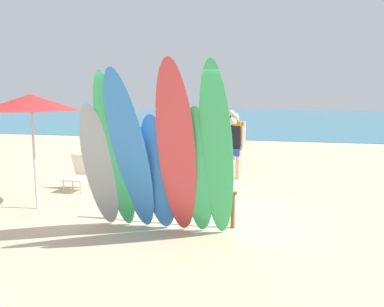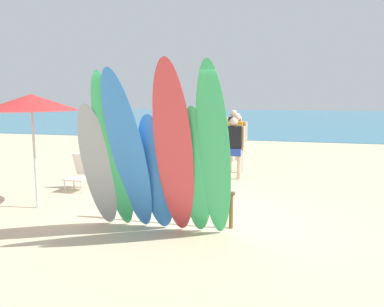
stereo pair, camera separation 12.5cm
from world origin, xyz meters
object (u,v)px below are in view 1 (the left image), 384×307
(surfboard_red_4, at_px, (177,154))
(beachgoer_near_rack, at_px, (231,132))
(surfboard_blue_2, at_px, (131,155))
(beachgoer_strolling, at_px, (200,146))
(beachgoer_midbeach, at_px, (232,144))
(beach_chair_red, at_px, (80,172))
(surfboard_grey_0, at_px, (100,168))
(surfboard_green_5, at_px, (199,173))
(surfboard_blue_3, at_px, (158,174))
(beachgoer_photographing, at_px, (190,131))
(beach_umbrella, at_px, (31,102))
(surfboard_rack, at_px, (169,196))
(surfboard_green_6, at_px, (217,155))
(beachgoer_by_water, at_px, (235,138))
(surfboard_green_1, at_px, (115,155))
(distant_boat, at_px, (161,127))

(surfboard_red_4, distance_m, beachgoer_near_rack, 7.52)
(surfboard_blue_2, bearing_deg, beachgoer_strolling, 88.83)
(surfboard_blue_2, distance_m, beachgoer_midbeach, 4.66)
(beachgoer_near_rack, height_order, beach_chair_red, beachgoer_near_rack)
(surfboard_red_4, distance_m, beachgoer_strolling, 3.43)
(beach_chair_red, bearing_deg, surfboard_red_4, -39.36)
(surfboard_grey_0, height_order, surfboard_green_5, surfboard_grey_0)
(surfboard_red_4, distance_m, beachgoer_midbeach, 4.62)
(surfboard_blue_3, height_order, beachgoer_photographing, surfboard_blue_3)
(surfboard_green_5, relative_size, beach_umbrella, 0.98)
(surfboard_rack, xyz_separation_m, surfboard_red_4, (0.38, -0.81, 0.86))
(surfboard_grey_0, xyz_separation_m, beachgoer_near_rack, (1.05, 7.34, -0.06))
(surfboard_grey_0, distance_m, surfboard_green_6, 1.91)
(surfboard_rack, height_order, beachgoer_near_rack, beachgoer_near_rack)
(beachgoer_by_water, bearing_deg, beachgoer_strolling, 89.78)
(surfboard_red_4, bearing_deg, surfboard_blue_2, 171.59)
(surfboard_green_1, distance_m, surfboard_green_5, 1.32)
(beachgoer_midbeach, xyz_separation_m, beachgoer_near_rack, (-0.44, 2.90, 0.05))
(surfboard_blue_3, distance_m, surfboard_green_5, 0.66)
(surfboard_rack, relative_size, surfboard_blue_2, 0.84)
(surfboard_rack, relative_size, beachgoer_midbeach, 1.44)
(surfboard_green_6, height_order, beachgoer_by_water, surfboard_green_6)
(surfboard_green_5, relative_size, beachgoer_near_rack, 1.27)
(surfboard_green_1, height_order, beachgoer_near_rack, surfboard_green_1)
(surfboard_blue_3, relative_size, surfboard_green_5, 0.93)
(beachgoer_photographing, bearing_deg, surfboard_red_4, 172.34)
(surfboard_red_4, relative_size, beachgoer_by_water, 1.70)
(beachgoer_midbeach, xyz_separation_m, beach_umbrella, (-3.29, -3.58, 1.11))
(surfboard_rack, distance_m, distant_boat, 18.76)
(surfboard_rack, bearing_deg, surfboard_blue_2, -115.25)
(surfboard_green_6, bearing_deg, surfboard_blue_3, 169.30)
(surfboard_rack, height_order, surfboard_green_6, surfboard_green_6)
(surfboard_green_1, xyz_separation_m, distant_boat, (-5.37, 18.47, -1.15))
(beachgoer_by_water, height_order, beachgoer_midbeach, beachgoer_by_water)
(surfboard_green_1, bearing_deg, beachgoer_midbeach, 74.44)
(surfboard_blue_2, distance_m, beach_chair_red, 3.54)
(surfboard_green_6, relative_size, beachgoer_strolling, 1.63)
(surfboard_green_1, distance_m, distant_boat, 19.27)
(beachgoer_strolling, xyz_separation_m, beachgoer_near_rack, (0.14, 4.12, -0.02))
(beachgoer_near_rack, bearing_deg, surfboard_blue_2, -138.11)
(surfboard_rack, height_order, surfboard_red_4, surfboard_red_4)
(surfboard_blue_3, bearing_deg, surfboard_blue_2, -145.75)
(beachgoer_photographing, height_order, beachgoer_near_rack, beachgoer_near_rack)
(surfboard_rack, distance_m, surfboard_green_6, 1.47)
(beachgoer_by_water, bearing_deg, distant_boat, -50.40)
(surfboard_green_5, xyz_separation_m, distant_boat, (-6.66, 18.38, -0.91))
(surfboard_green_1, xyz_separation_m, surfboard_blue_3, (0.64, 0.16, -0.31))
(surfboard_green_1, relative_size, beachgoer_photographing, 1.65)
(surfboard_blue_3, bearing_deg, surfboard_grey_0, -171.23)
(surfboard_rack, height_order, beachgoer_photographing, beachgoer_photographing)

